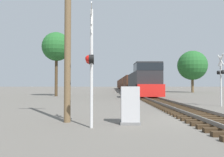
{
  "coord_description": "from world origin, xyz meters",
  "views": [
    {
      "loc": [
        -4.48,
        -10.22,
        1.64
      ],
      "look_at": [
        -4.39,
        7.37,
        2.15
      ],
      "focal_mm": 35.0,
      "sensor_mm": 36.0,
      "label": 1
    }
  ],
  "objects": [
    {
      "name": "tree_mid_background",
      "position": [
        13.21,
        36.9,
        5.86
      ],
      "size": [
        6.34,
        6.34,
        9.05
      ],
      "color": "brown",
      "rests_on": "ground"
    },
    {
      "name": "freight_train",
      "position": [
        0.0,
        54.03,
        1.89
      ],
      "size": [
        3.11,
        81.9,
        4.34
      ],
      "color": "#232326",
      "rests_on": "ground"
    },
    {
      "name": "tree_far_right",
      "position": [
        -12.41,
        21.42,
        7.15
      ],
      "size": [
        4.17,
        4.17,
        9.3
      ],
      "color": "#473521",
      "rests_on": "ground"
    },
    {
      "name": "rail_track_bed",
      "position": [
        0.0,
        -0.0,
        0.14
      ],
      "size": [
        2.6,
        160.0,
        0.31
      ],
      "color": "#382819",
      "rests_on": "ground"
    },
    {
      "name": "crossing_signal_near",
      "position": [
        -5.25,
        -1.88,
        2.57
      ],
      "size": [
        0.38,
        1.01,
        4.72
      ],
      "rotation": [
        0.0,
        0.0,
        -1.5
      ],
      "color": "silver",
      "rests_on": "ground"
    },
    {
      "name": "relay_cabinet",
      "position": [
        -3.68,
        -1.09,
        0.77
      ],
      "size": [
        0.83,
        0.63,
        1.57
      ],
      "color": "slate",
      "rests_on": "ground"
    },
    {
      "name": "ground_plane",
      "position": [
        0.0,
        0.0,
        0.0
      ],
      "size": [
        400.0,
        400.0,
        0.0
      ],
      "primitive_type": "plane",
      "color": "#666059"
    },
    {
      "name": "crossing_signal_far",
      "position": [
        3.98,
        6.42,
        2.38
      ],
      "size": [
        0.35,
        1.0,
        4.01
      ],
      "rotation": [
        0.0,
        0.0,
        1.54
      ],
      "color": "silver",
      "rests_on": "ground"
    },
    {
      "name": "utility_pole",
      "position": [
        -6.4,
        -0.6,
        4.05
      ],
      "size": [
        1.8,
        0.29,
        7.84
      ],
      "color": "brown",
      "rests_on": "ground"
    }
  ]
}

